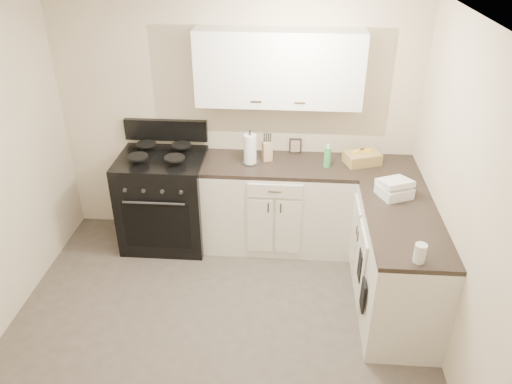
# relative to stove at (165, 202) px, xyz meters

# --- Properties ---
(floor) EXTENTS (3.60, 3.60, 0.00)m
(floor) POSITION_rel_stove_xyz_m (0.72, -1.48, -0.46)
(floor) COLOR #473F38
(floor) RESTS_ON ground
(ceiling) EXTENTS (3.60, 3.60, 0.00)m
(ceiling) POSITION_rel_stove_xyz_m (0.72, -1.48, 2.04)
(ceiling) COLOR white
(ceiling) RESTS_ON wall_back
(wall_back) EXTENTS (3.60, 0.00, 3.60)m
(wall_back) POSITION_rel_stove_xyz_m (0.72, 0.32, 0.79)
(wall_back) COLOR beige
(wall_back) RESTS_ON ground
(wall_right) EXTENTS (0.00, 3.60, 3.60)m
(wall_right) POSITION_rel_stove_xyz_m (2.52, -1.48, 0.79)
(wall_right) COLOR beige
(wall_right) RESTS_ON ground
(base_cabinets_back) EXTENTS (1.55, 0.60, 0.90)m
(base_cabinets_back) POSITION_rel_stove_xyz_m (1.15, 0.02, -0.01)
(base_cabinets_back) COLOR beige
(base_cabinets_back) RESTS_ON floor
(base_cabinets_right) EXTENTS (0.60, 1.90, 0.90)m
(base_cabinets_right) POSITION_rel_stove_xyz_m (2.22, -0.63, -0.01)
(base_cabinets_right) COLOR beige
(base_cabinets_right) RESTS_ON floor
(countertop_back) EXTENTS (1.55, 0.60, 0.04)m
(countertop_back) POSITION_rel_stove_xyz_m (1.15, 0.02, 0.46)
(countertop_back) COLOR black
(countertop_back) RESTS_ON base_cabinets_back
(countertop_right) EXTENTS (0.60, 1.90, 0.04)m
(countertop_right) POSITION_rel_stove_xyz_m (2.22, -0.63, 0.46)
(countertop_right) COLOR black
(countertop_right) RESTS_ON base_cabinets_right
(upper_cabinets) EXTENTS (1.55, 0.30, 0.70)m
(upper_cabinets) POSITION_rel_stove_xyz_m (1.15, 0.18, 1.38)
(upper_cabinets) COLOR white
(upper_cabinets) RESTS_ON wall_back
(stove) EXTENTS (0.86, 0.73, 1.04)m
(stove) POSITION_rel_stove_xyz_m (0.00, 0.00, 0.00)
(stove) COLOR black
(stove) RESTS_ON floor
(knife_block) EXTENTS (0.11, 0.11, 0.20)m
(knife_block) POSITION_rel_stove_xyz_m (1.05, 0.09, 0.58)
(knife_block) COLOR tan
(knife_block) RESTS_ON countertop_back
(paper_towel) EXTENTS (0.12, 0.12, 0.30)m
(paper_towel) POSITION_rel_stove_xyz_m (0.89, 0.01, 0.63)
(paper_towel) COLOR white
(paper_towel) RESTS_ON countertop_back
(soap_bottle) EXTENTS (0.07, 0.07, 0.20)m
(soap_bottle) POSITION_rel_stove_xyz_m (1.64, -0.01, 0.58)
(soap_bottle) COLOR #45B35B
(soap_bottle) RESTS_ON countertop_back
(picture_frame) EXTENTS (0.13, 0.04, 0.16)m
(picture_frame) POSITION_rel_stove_xyz_m (1.33, 0.28, 0.56)
(picture_frame) COLOR black
(picture_frame) RESTS_ON countertop_back
(wicker_basket) EXTENTS (0.39, 0.32, 0.11)m
(wicker_basket) POSITION_rel_stove_xyz_m (1.98, 0.09, 0.54)
(wicker_basket) COLOR tan
(wicker_basket) RESTS_ON countertop_right
(countertop_grill) EXTENTS (0.33, 0.32, 0.09)m
(countertop_grill) POSITION_rel_stove_xyz_m (2.19, -0.54, 0.53)
(countertop_grill) COLOR white
(countertop_grill) RESTS_ON countertop_right
(glass_jar) EXTENTS (0.09, 0.09, 0.14)m
(glass_jar) POSITION_rel_stove_xyz_m (2.21, -1.48, 0.55)
(glass_jar) COLOR silver
(glass_jar) RESTS_ON countertop_right
(oven_mitt_near) EXTENTS (0.02, 0.15, 0.27)m
(oven_mitt_near) POSITION_rel_stove_xyz_m (1.90, -1.28, -0.02)
(oven_mitt_near) COLOR black
(oven_mitt_near) RESTS_ON base_cabinets_right
(oven_mitt_far) EXTENTS (0.02, 0.15, 0.27)m
(oven_mitt_far) POSITION_rel_stove_xyz_m (1.90, -1.00, 0.06)
(oven_mitt_far) COLOR black
(oven_mitt_far) RESTS_ON base_cabinets_right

